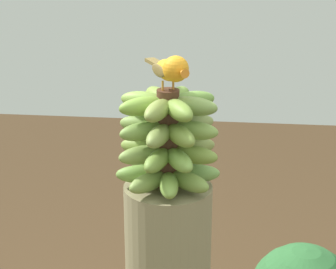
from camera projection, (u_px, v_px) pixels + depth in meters
banana_bunch at (168, 140)px, 1.35m from camera, size 0.25×0.25×0.23m
perched_bird at (171, 69)px, 1.28m from camera, size 0.18×0.12×0.08m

